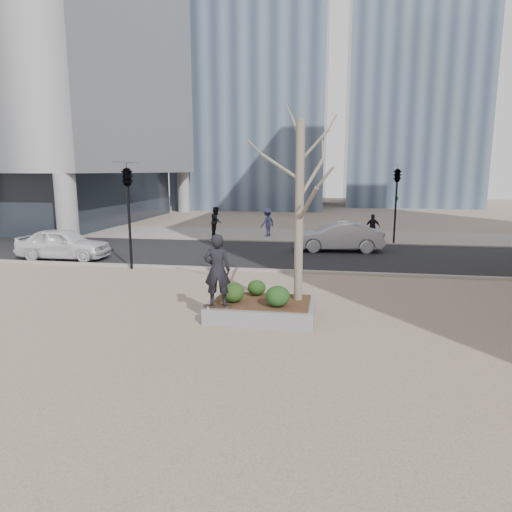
% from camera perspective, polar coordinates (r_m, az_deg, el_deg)
% --- Properties ---
extents(ground, '(120.00, 120.00, 0.00)m').
position_cam_1_polar(ground, '(13.37, -3.54, -7.41)').
color(ground, gray).
rests_on(ground, ground).
extents(street, '(60.00, 8.00, 0.02)m').
position_cam_1_polar(street, '(22.95, 2.01, 0.24)').
color(street, black).
rests_on(street, ground).
extents(far_sidewalk, '(60.00, 6.00, 0.02)m').
position_cam_1_polar(far_sidewalk, '(29.82, 3.74, 2.63)').
color(far_sidewalk, gray).
rests_on(far_sidewalk, ground).
extents(planter, '(3.00, 2.00, 0.45)m').
position_cam_1_polar(planter, '(13.12, 0.74, -6.70)').
color(planter, gray).
rests_on(planter, ground).
extents(planter_mulch, '(2.70, 1.70, 0.04)m').
position_cam_1_polar(planter_mulch, '(13.05, 0.74, -5.68)').
color(planter_mulch, '#382314').
rests_on(planter_mulch, planter).
extents(sycamore_tree, '(2.80, 2.80, 6.60)m').
position_cam_1_polar(sycamore_tree, '(12.73, 5.50, 9.03)').
color(sycamore_tree, gray).
rests_on(sycamore_tree, planter_mulch).
extents(shrub_left, '(0.65, 0.65, 0.55)m').
position_cam_1_polar(shrub_left, '(12.84, -2.89, -4.60)').
color(shrub_left, '#1E3F14').
rests_on(shrub_left, planter_mulch).
extents(shrub_middle, '(0.54, 0.54, 0.46)m').
position_cam_1_polar(shrub_middle, '(13.55, 0.08, -3.98)').
color(shrub_middle, black).
rests_on(shrub_middle, planter_mulch).
extents(shrub_right, '(0.67, 0.67, 0.57)m').
position_cam_1_polar(shrub_right, '(12.44, 2.73, -5.05)').
color(shrub_right, '#133B17').
rests_on(shrub_right, planter_mulch).
extents(skateboard, '(0.80, 0.30, 0.08)m').
position_cam_1_polar(skateboard, '(12.54, -4.79, -6.32)').
color(skateboard, black).
rests_on(skateboard, planter).
extents(skateboarder, '(0.78, 0.57, 1.96)m').
position_cam_1_polar(skateboarder, '(12.28, -4.87, -1.76)').
color(skateboarder, black).
rests_on(skateboarder, skateboard).
extents(police_car, '(4.34, 1.85, 1.46)m').
position_cam_1_polar(police_car, '(23.35, -22.94, 1.43)').
color(police_car, white).
rests_on(police_car, street).
extents(car_silver, '(4.65, 1.94, 1.50)m').
position_cam_1_polar(car_silver, '(24.06, 10.25, 2.39)').
color(car_silver, '#A4A5AC').
rests_on(car_silver, street).
extents(pedestrian_a, '(0.72, 0.92, 1.85)m').
position_cam_1_polar(pedestrian_a, '(29.42, -4.98, 4.35)').
color(pedestrian_a, black).
rests_on(pedestrian_a, far_sidewalk).
extents(pedestrian_b, '(1.19, 1.32, 1.78)m').
position_cam_1_polar(pedestrian_b, '(29.07, 1.43, 4.24)').
color(pedestrian_b, '#3C416D').
rests_on(pedestrian_b, far_sidewalk).
extents(pedestrian_c, '(0.98, 0.57, 1.57)m').
position_cam_1_polar(pedestrian_c, '(28.29, 14.37, 3.51)').
color(pedestrian_c, black).
rests_on(pedestrian_c, far_sidewalk).
extents(traffic_light_near, '(0.60, 2.48, 4.50)m').
position_cam_1_polar(traffic_light_near, '(19.93, -15.58, 4.80)').
color(traffic_light_near, black).
rests_on(traffic_light_near, ground).
extents(traffic_light_far, '(0.60, 2.48, 4.50)m').
position_cam_1_polar(traffic_light_far, '(27.30, 17.07, 6.18)').
color(traffic_light_far, black).
rests_on(traffic_light_far, ground).
extents(building_glass_a, '(16.00, 16.00, 45.00)m').
position_cam_1_polar(building_glass_a, '(58.09, 0.09, 29.02)').
color(building_glass_a, slate).
rests_on(building_glass_a, ground).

